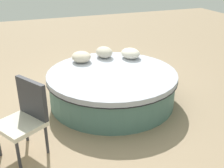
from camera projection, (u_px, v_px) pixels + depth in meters
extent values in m
plane|color=#9E8466|center=(112.00, 101.00, 4.98)|extent=(16.00, 16.00, 0.00)
cylinder|color=#4C726B|center=(112.00, 89.00, 4.89)|extent=(2.17, 2.17, 0.47)
cylinder|color=black|center=(112.00, 77.00, 4.79)|extent=(2.24, 2.24, 0.02)
cylinder|color=#B2B7C6|center=(112.00, 75.00, 4.77)|extent=(2.23, 2.23, 0.09)
ellipsoid|color=silver|center=(130.00, 53.00, 5.40)|extent=(0.43, 0.35, 0.19)
ellipsoid|color=beige|center=(104.00, 52.00, 5.43)|extent=(0.41, 0.31, 0.21)
ellipsoid|color=beige|center=(81.00, 57.00, 5.19)|extent=(0.40, 0.36, 0.19)
cylinder|color=#333338|center=(19.00, 156.00, 3.28)|extent=(0.04, 0.04, 0.42)
cylinder|color=#333338|center=(47.00, 139.00, 3.58)|extent=(0.04, 0.04, 0.42)
cylinder|color=#333338|center=(26.00, 128.00, 3.82)|extent=(0.04, 0.04, 0.42)
cube|color=silver|center=(20.00, 125.00, 3.45)|extent=(0.70, 0.70, 0.06)
cube|color=#333338|center=(32.00, 98.00, 3.49)|extent=(0.48, 0.32, 0.50)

